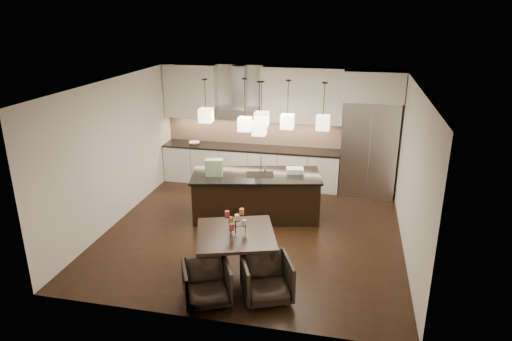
% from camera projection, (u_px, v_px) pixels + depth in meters
% --- Properties ---
extents(floor, '(5.50, 5.50, 0.02)m').
position_uv_depth(floor, '(254.00, 231.00, 8.77)').
color(floor, black).
rests_on(floor, ground).
extents(ceiling, '(5.50, 5.50, 0.02)m').
position_uv_depth(ceiling, '(254.00, 83.00, 7.83)').
color(ceiling, white).
rests_on(ceiling, wall_back).
extents(wall_back, '(5.50, 0.02, 2.80)m').
position_uv_depth(wall_back, '(279.00, 126.00, 10.84)').
color(wall_back, silver).
rests_on(wall_back, ground).
extents(wall_front, '(5.50, 0.02, 2.80)m').
position_uv_depth(wall_front, '(206.00, 228.00, 5.76)').
color(wall_front, silver).
rests_on(wall_front, ground).
extents(wall_left, '(0.02, 5.50, 2.80)m').
position_uv_depth(wall_left, '(115.00, 152.00, 8.85)').
color(wall_left, silver).
rests_on(wall_left, ground).
extents(wall_right, '(0.02, 5.50, 2.80)m').
position_uv_depth(wall_right, '(412.00, 172.00, 7.75)').
color(wall_right, silver).
rests_on(wall_right, ground).
extents(refrigerator, '(1.20, 0.72, 2.15)m').
position_uv_depth(refrigerator, '(368.00, 149.00, 10.18)').
color(refrigerator, '#B7B7BA').
rests_on(refrigerator, floor).
extents(fridge_panel, '(1.26, 0.72, 0.65)m').
position_uv_depth(fridge_panel, '(374.00, 86.00, 9.71)').
color(fridge_panel, silver).
rests_on(fridge_panel, refrigerator).
extents(lower_cabinets, '(4.21, 0.62, 0.88)m').
position_uv_depth(lower_cabinets, '(250.00, 166.00, 10.99)').
color(lower_cabinets, silver).
rests_on(lower_cabinets, floor).
extents(countertop, '(4.21, 0.66, 0.04)m').
position_uv_depth(countertop, '(250.00, 148.00, 10.83)').
color(countertop, black).
rests_on(countertop, lower_cabinets).
extents(backsplash, '(4.21, 0.02, 0.63)m').
position_uv_depth(backsplash, '(253.00, 131.00, 11.00)').
color(backsplash, '#D5AE94').
rests_on(backsplash, countertop).
extents(upper_cab_left, '(1.25, 0.35, 1.25)m').
position_uv_depth(upper_cab_left, '(191.00, 91.00, 10.83)').
color(upper_cab_left, silver).
rests_on(upper_cab_left, wall_back).
extents(upper_cab_right, '(1.85, 0.35, 1.25)m').
position_uv_depth(upper_cab_right, '(302.00, 95.00, 10.30)').
color(upper_cab_right, silver).
rests_on(upper_cab_right, wall_back).
extents(hood_canopy, '(0.90, 0.52, 0.24)m').
position_uv_depth(hood_canopy, '(238.00, 113.00, 10.66)').
color(hood_canopy, '#B7B7BA').
rests_on(hood_canopy, wall_back).
extents(hood_chimney, '(0.30, 0.28, 0.96)m').
position_uv_depth(hood_chimney, '(239.00, 87.00, 10.56)').
color(hood_chimney, '#B7B7BA').
rests_on(hood_chimney, hood_canopy).
extents(fruit_bowl, '(0.32, 0.32, 0.06)m').
position_uv_depth(fruit_bowl, '(194.00, 143.00, 11.04)').
color(fruit_bowl, silver).
rests_on(fruit_bowl, countertop).
extents(island_body, '(2.62, 1.48, 0.87)m').
position_uv_depth(island_body, '(256.00, 196.00, 9.23)').
color(island_body, black).
rests_on(island_body, floor).
extents(island_top, '(2.72, 1.58, 0.04)m').
position_uv_depth(island_top, '(256.00, 175.00, 9.08)').
color(island_top, black).
rests_on(island_top, island_body).
extents(faucet, '(0.15, 0.25, 0.38)m').
position_uv_depth(faucet, '(261.00, 164.00, 9.10)').
color(faucet, silver).
rests_on(faucet, island_top).
extents(tote_bag, '(0.37, 0.24, 0.34)m').
position_uv_depth(tote_bag, '(214.00, 167.00, 8.95)').
color(tote_bag, '#1A6133').
rests_on(tote_bag, island_top).
extents(food_container, '(0.38, 0.30, 0.10)m').
position_uv_depth(food_container, '(295.00, 170.00, 9.14)').
color(food_container, silver).
rests_on(food_container, island_top).
extents(dining_table, '(1.50, 1.50, 0.72)m').
position_uv_depth(dining_table, '(236.00, 253.00, 7.23)').
color(dining_table, black).
rests_on(dining_table, floor).
extents(candelabra, '(0.43, 0.43, 0.42)m').
position_uv_depth(candelabra, '(235.00, 221.00, 7.04)').
color(candelabra, black).
rests_on(candelabra, dining_table).
extents(candle_a, '(0.09, 0.09, 0.10)m').
position_uv_depth(candle_a, '(244.00, 223.00, 7.07)').
color(candle_a, beige).
rests_on(candle_a, candelabra).
extents(candle_b, '(0.09, 0.09, 0.10)m').
position_uv_depth(candle_b, '(231.00, 220.00, 7.16)').
color(candle_b, '#C67438').
rests_on(candle_b, candelabra).
extents(candle_c, '(0.09, 0.09, 0.10)m').
position_uv_depth(candle_c, '(231.00, 227.00, 6.94)').
color(candle_c, '#B13B36').
rests_on(candle_c, candelabra).
extents(candle_d, '(0.09, 0.09, 0.10)m').
position_uv_depth(candle_d, '(242.00, 212.00, 7.09)').
color(candle_d, '#C67438').
rests_on(candle_d, candelabra).
extents(candle_e, '(0.09, 0.09, 0.10)m').
position_uv_depth(candle_e, '(227.00, 214.00, 7.01)').
color(candle_e, '#B13B36').
rests_on(candle_e, candelabra).
extents(candle_f, '(0.09, 0.09, 0.10)m').
position_uv_depth(candle_f, '(237.00, 218.00, 6.89)').
color(candle_f, beige).
rests_on(candle_f, candelabra).
extents(armchair_left, '(0.88, 0.89, 0.61)m').
position_uv_depth(armchair_left, '(207.00, 283.00, 6.53)').
color(armchair_left, black).
rests_on(armchair_left, floor).
extents(armchair_right, '(0.91, 0.92, 0.64)m').
position_uv_depth(armchair_right, '(267.00, 279.00, 6.61)').
color(armchair_right, black).
rests_on(armchair_right, floor).
extents(pendant_a, '(0.24, 0.24, 0.26)m').
position_uv_depth(pendant_a, '(206.00, 115.00, 8.64)').
color(pendant_a, beige).
rests_on(pendant_a, ceiling).
extents(pendant_b, '(0.24, 0.24, 0.26)m').
position_uv_depth(pendant_b, '(245.00, 124.00, 8.79)').
color(pendant_b, beige).
rests_on(pendant_b, ceiling).
extents(pendant_c, '(0.24, 0.24, 0.26)m').
position_uv_depth(pendant_c, '(262.00, 119.00, 8.36)').
color(pendant_c, beige).
rests_on(pendant_c, ceiling).
extents(pendant_d, '(0.24, 0.24, 0.26)m').
position_uv_depth(pendant_d, '(287.00, 122.00, 8.54)').
color(pendant_d, beige).
rests_on(pendant_d, ceiling).
extents(pendant_e, '(0.24, 0.24, 0.26)m').
position_uv_depth(pendant_e, '(323.00, 123.00, 8.26)').
color(pendant_e, beige).
rests_on(pendant_e, ceiling).
extents(pendant_f, '(0.24, 0.24, 0.26)m').
position_uv_depth(pendant_f, '(259.00, 128.00, 8.43)').
color(pendant_f, beige).
rests_on(pendant_f, ceiling).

